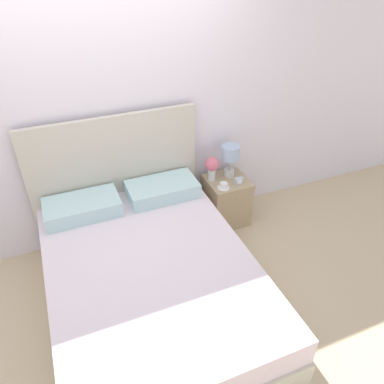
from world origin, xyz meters
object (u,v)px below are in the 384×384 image
(nightstand, at_px, (226,200))
(teacup, at_px, (224,186))
(bed, at_px, (149,276))
(table_lamp, at_px, (230,155))
(flower_vase, at_px, (212,166))
(alarm_clock, at_px, (239,181))

(nightstand, distance_m, teacup, 0.32)
(nightstand, height_order, teacup, teacup)
(bed, relative_size, teacup, 17.33)
(table_lamp, relative_size, flower_vase, 1.33)
(bed, relative_size, alarm_clock, 25.92)
(table_lamp, distance_m, teacup, 0.32)
(bed, relative_size, nightstand, 4.14)
(alarm_clock, bearing_deg, flower_vase, 142.37)
(table_lamp, height_order, flower_vase, table_lamp)
(bed, distance_m, table_lamp, 1.46)
(teacup, distance_m, alarm_clock, 0.18)
(nightstand, distance_m, flower_vase, 0.44)
(nightstand, relative_size, flower_vase, 2.00)
(bed, bearing_deg, teacup, 32.92)
(flower_vase, xyz_separation_m, teacup, (0.04, -0.18, -0.13))
(bed, relative_size, table_lamp, 6.22)
(table_lamp, xyz_separation_m, flower_vase, (-0.20, -0.01, -0.08))
(nightstand, distance_m, table_lamp, 0.50)
(bed, xyz_separation_m, teacup, (0.97, 0.63, 0.24))
(table_lamp, bearing_deg, teacup, -129.05)
(bed, xyz_separation_m, alarm_clock, (1.14, 0.64, 0.25))
(alarm_clock, bearing_deg, teacup, -175.05)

